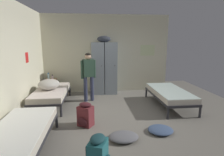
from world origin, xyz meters
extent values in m
plane|color=slate|center=(0.00, 0.00, 0.00)|extent=(7.78, 7.78, 0.00)
cube|color=beige|center=(0.00, 2.46, 1.42)|extent=(4.70, 0.06, 2.84)
cube|color=beige|center=(-2.32, 0.00, 1.42)|extent=(0.06, 4.86, 2.84)
cube|color=beige|center=(1.59, 2.43, 1.55)|extent=(0.55, 0.01, 0.40)
cube|color=red|center=(-2.29, 0.85, 1.45)|extent=(0.01, 0.20, 0.28)
cube|color=#8C99A3|center=(-0.31, 2.15, 0.93)|extent=(0.44, 0.52, 1.85)
cylinder|color=black|center=(-0.19, 1.88, 1.05)|extent=(0.02, 0.03, 0.02)
cube|color=#8C99A3|center=(0.15, 2.15, 0.93)|extent=(0.44, 0.52, 1.85)
cylinder|color=black|center=(0.27, 1.88, 1.05)|extent=(0.02, 0.03, 0.02)
ellipsoid|color=#333842|center=(-0.08, 2.15, 1.96)|extent=(0.48, 0.36, 0.22)
cylinder|color=#99704C|center=(-2.16, 2.04, 0.28)|extent=(0.03, 0.03, 0.55)
cylinder|color=#99704C|center=(-1.81, 2.04, 0.28)|extent=(0.03, 0.03, 0.55)
cylinder|color=#99704C|center=(-2.16, 2.31, 0.28)|extent=(0.03, 0.03, 0.55)
cylinder|color=#99704C|center=(-1.81, 2.31, 0.28)|extent=(0.03, 0.03, 0.55)
cube|color=#99704C|center=(-1.99, 2.17, 0.19)|extent=(0.38, 0.30, 0.02)
cube|color=#99704C|center=(-1.99, 2.17, 0.56)|extent=(0.38, 0.30, 0.02)
cylinder|color=#28282D|center=(2.16, 1.51, 0.14)|extent=(0.06, 0.06, 0.28)
cylinder|color=#28282D|center=(1.32, 1.51, 0.14)|extent=(0.06, 0.06, 0.28)
cylinder|color=#28282D|center=(2.16, -0.33, 0.14)|extent=(0.06, 0.06, 0.28)
cylinder|color=#28282D|center=(1.32, -0.33, 0.14)|extent=(0.06, 0.06, 0.28)
cube|color=#28282D|center=(1.74, 0.59, 0.31)|extent=(0.90, 1.90, 0.06)
cube|color=beige|center=(1.74, 0.59, 0.41)|extent=(0.87, 1.84, 0.14)
cube|color=silver|center=(1.74, 0.59, 0.49)|extent=(0.86, 1.82, 0.01)
cylinder|color=#28282D|center=(-2.16, -0.49, 0.14)|extent=(0.06, 0.06, 0.28)
cylinder|color=#28282D|center=(-1.32, -0.49, 0.14)|extent=(0.06, 0.06, 0.28)
cube|color=#28282D|center=(-1.74, -1.41, 0.31)|extent=(0.90, 1.90, 0.06)
cube|color=beige|center=(-1.74, -1.41, 0.41)|extent=(0.87, 1.84, 0.14)
cube|color=white|center=(-1.74, -1.41, 0.49)|extent=(0.86, 1.82, 0.01)
cylinder|color=#28282D|center=(-2.16, 0.10, 0.14)|extent=(0.06, 0.06, 0.28)
cylinder|color=#28282D|center=(-1.32, 0.10, 0.14)|extent=(0.06, 0.06, 0.28)
cylinder|color=#28282D|center=(-2.16, 1.94, 0.14)|extent=(0.06, 0.06, 0.28)
cylinder|color=#28282D|center=(-1.32, 1.94, 0.14)|extent=(0.06, 0.06, 0.28)
cube|color=#28282D|center=(-1.74, 1.02, 0.31)|extent=(0.90, 1.90, 0.06)
cube|color=beige|center=(-1.74, 1.02, 0.41)|extent=(0.87, 1.84, 0.14)
cube|color=silver|center=(-1.74, 1.02, 0.49)|extent=(0.86, 1.82, 0.01)
ellipsoid|color=#B7B2A8|center=(-1.79, 1.03, 0.64)|extent=(0.61, 0.68, 0.30)
cylinder|color=#2D334C|center=(-0.53, 1.34, 0.40)|extent=(0.12, 0.12, 0.80)
cylinder|color=#2D334C|center=(-0.73, 1.27, 0.40)|extent=(0.12, 0.12, 0.80)
cube|color=#284233|center=(-0.63, 1.30, 1.07)|extent=(0.38, 0.29, 0.54)
cylinder|color=#284233|center=(-0.44, 1.37, 1.03)|extent=(0.08, 0.08, 0.56)
cylinder|color=#284233|center=(-0.83, 1.23, 1.03)|extent=(0.08, 0.08, 0.56)
sphere|color=#DBAD89|center=(-0.63, 1.30, 1.43)|extent=(0.19, 0.19, 0.19)
ellipsoid|color=black|center=(-0.63, 1.30, 1.48)|extent=(0.18, 0.18, 0.11)
cylinder|color=#B2DBEA|center=(-2.07, 2.19, 0.66)|extent=(0.08, 0.08, 0.18)
cylinder|color=#2666B2|center=(-2.07, 2.19, 0.77)|extent=(0.04, 0.04, 0.04)
cylinder|color=beige|center=(-1.92, 2.13, 0.64)|extent=(0.06, 0.06, 0.13)
cylinder|color=black|center=(-1.92, 2.13, 0.72)|extent=(0.03, 0.03, 0.03)
cube|color=#23666B|center=(-0.44, -1.96, 0.23)|extent=(0.34, 0.38, 0.46)
ellipsoid|color=#193D42|center=(-0.44, -1.96, 0.50)|extent=(0.30, 0.35, 0.10)
cube|color=black|center=(-0.60, -1.99, 0.25)|extent=(0.04, 0.06, 0.32)
cube|color=black|center=(-0.54, -1.83, 0.25)|extent=(0.04, 0.06, 0.32)
cube|color=maroon|center=(-0.68, -0.47, 0.23)|extent=(0.40, 0.37, 0.46)
ellipsoid|color=#42191E|center=(-0.75, -0.60, 0.15)|extent=(0.25, 0.19, 0.20)
ellipsoid|color=#42191E|center=(-0.68, -0.47, 0.50)|extent=(0.36, 0.33, 0.10)
cube|color=black|center=(-0.68, -0.31, 0.25)|extent=(0.06, 0.05, 0.32)
cube|color=black|center=(-0.53, -0.40, 0.25)|extent=(0.06, 0.05, 0.32)
ellipsoid|color=slate|center=(0.08, -1.17, 0.06)|extent=(0.59, 0.47, 0.13)
ellipsoid|color=#42567A|center=(0.91, -0.95, 0.05)|extent=(0.53, 0.49, 0.11)
camera|label=1|loc=(-0.49, -4.39, 1.90)|focal=29.33mm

